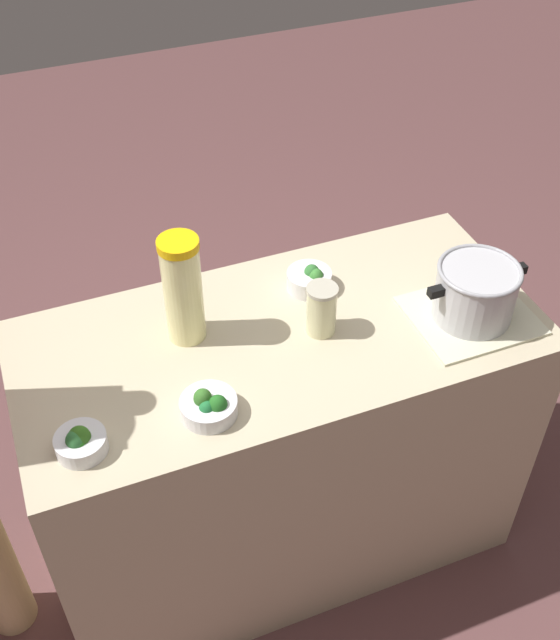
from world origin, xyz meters
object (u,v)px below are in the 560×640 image
at_px(cooking_pot, 476,291).
at_px(lemonade_pitcher, 183,290).
at_px(mason_jar, 321,309).
at_px(broccoli_bowl_front, 80,442).
at_px(broccoli_bowl_back, 310,279).
at_px(broccoli_bowl_center, 209,406).

bearing_deg(cooking_pot, lemonade_pitcher, -16.28).
relative_size(mason_jar, broccoli_bowl_front, 1.22).
bearing_deg(broccoli_bowl_back, cooking_pot, 142.70).
xyz_separation_m(cooking_pot, lemonade_pitcher, (0.73, -0.21, 0.06)).
xyz_separation_m(lemonade_pitcher, broccoli_bowl_front, (0.33, 0.28, -0.12)).
xyz_separation_m(cooking_pot, broccoli_bowl_back, (0.35, -0.27, -0.06)).
bearing_deg(cooking_pot, mason_jar, -14.09).
bearing_deg(broccoli_bowl_front, cooking_pot, -176.35).
xyz_separation_m(mason_jar, broccoli_bowl_front, (0.66, 0.17, -0.04)).
distance_m(lemonade_pitcher, broccoli_bowl_center, 0.31).
bearing_deg(broccoli_bowl_back, broccoli_bowl_front, 25.62).
bearing_deg(broccoli_bowl_front, mason_jar, -165.84).
relative_size(broccoli_bowl_front, broccoli_bowl_back, 0.94).
bearing_deg(broccoli_bowl_back, mason_jar, 76.24).
distance_m(mason_jar, broccoli_bowl_center, 0.40).
xyz_separation_m(broccoli_bowl_front, broccoli_bowl_back, (-0.70, -0.34, 0.00)).
xyz_separation_m(broccoli_bowl_center, broccoli_bowl_back, (-0.40, -0.34, 0.00)).
relative_size(cooking_pot, broccoli_bowl_center, 2.11).
bearing_deg(broccoli_bowl_center, cooking_pot, -174.71).
distance_m(broccoli_bowl_front, broccoli_bowl_center, 0.30).
xyz_separation_m(cooking_pot, broccoli_bowl_front, (1.05, 0.07, -0.06)).
distance_m(lemonade_pitcher, mason_jar, 0.36).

